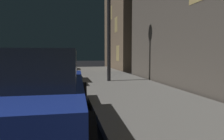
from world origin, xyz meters
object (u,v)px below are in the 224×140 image
(car_silver, at_px, (54,68))
(car_white, at_px, (62,60))
(car_black, at_px, (60,62))
(car_blue, at_px, (32,91))

(car_silver, bearing_deg, car_white, 90.00)
(car_black, bearing_deg, car_white, 90.00)
(car_silver, bearing_deg, car_black, 90.00)
(car_silver, relative_size, car_white, 0.95)
(car_blue, xyz_separation_m, car_black, (0.00, 12.54, -0.01))
(car_silver, distance_m, car_white, 12.52)
(car_silver, xyz_separation_m, car_white, (-0.00, 12.52, 0.00))
(car_black, relative_size, car_white, 0.96)
(car_silver, height_order, car_black, same)
(car_blue, height_order, car_black, same)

